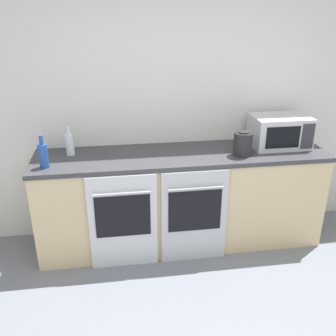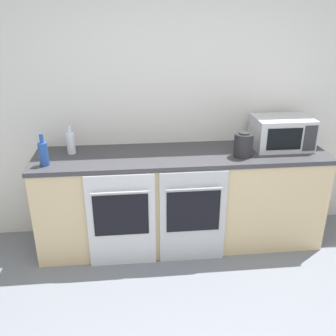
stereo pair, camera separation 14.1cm
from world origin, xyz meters
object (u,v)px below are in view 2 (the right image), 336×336
object	(u,v)px
oven_left	(121,221)
microwave	(282,133)
oven_right	(193,217)
kettle	(243,145)
bottle_blue	(43,153)
bottle_clear	(71,143)

from	to	relation	value
oven_left	microwave	xyz separation A→B (m)	(1.51, 0.39, 0.62)
oven_left	oven_right	world-z (taller)	same
oven_right	kettle	size ratio (longest dim) A/B	4.02
oven_left	microwave	bearing A→B (deg)	14.37
bottle_blue	kettle	world-z (taller)	bottle_blue
microwave	bottle_blue	world-z (taller)	microwave
oven_left	bottle_blue	world-z (taller)	bottle_blue
oven_left	oven_right	distance (m)	0.62
oven_left	bottle_blue	size ratio (longest dim) A/B	3.19
oven_left	bottle_blue	distance (m)	0.86
oven_right	kettle	xyz separation A→B (m)	(0.47, 0.20, 0.58)
oven_left	oven_right	bearing A→B (deg)	0.00
bottle_clear	oven_left	bearing A→B (deg)	-45.38
bottle_clear	oven_right	bearing A→B (deg)	-22.47
oven_right	bottle_clear	xyz separation A→B (m)	(-1.05, 0.43, 0.58)
oven_right	microwave	bearing A→B (deg)	23.59
oven_left	bottle_clear	distance (m)	0.84
oven_right	microwave	xyz separation A→B (m)	(0.88, 0.39, 0.62)
oven_left	kettle	distance (m)	1.25
bottle_clear	bottle_blue	size ratio (longest dim) A/B	0.94
oven_left	kettle	world-z (taller)	kettle
oven_right	bottle_blue	xyz separation A→B (m)	(-1.24, 0.17, 0.58)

